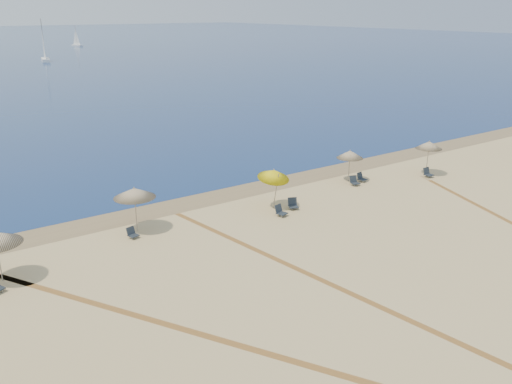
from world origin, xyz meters
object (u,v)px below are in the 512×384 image
Objects in this scene: chair_7 at (428,173)px; sailboat_2 at (44,49)px; chair_2 at (132,233)px; chair_6 at (361,178)px; sailboat_0 at (76,40)px; chair_4 at (293,204)px; umbrella_3 at (274,174)px; chair_5 at (354,181)px; umbrella_4 at (350,154)px; umbrella_5 at (429,145)px; chair_3 at (280,211)px; umbrella_2 at (134,193)px.

chair_7 is 0.07× the size of sailboat_2.
chair_2 is 0.94× the size of chair_6.
sailboat_0 is (28.93, 159.34, 1.76)m from chair_6.
sailboat_2 is at bearing 107.16° from chair_4.
umbrella_3 is 7.70m from chair_5.
umbrella_5 reaches higher than umbrella_4.
sailboat_2 is (23.52, 109.30, 2.67)m from chair_2.
umbrella_4 is 2.79× the size of chair_4.
umbrella_3 is 2.38m from chair_3.
umbrella_4 is at bearing -0.52° from umbrella_2.
chair_7 is (22.49, -2.04, 0.04)m from chair_2.
umbrella_4 is 2.98× the size of chair_3.
chair_4 is at bearing 5.35° from chair_3.
sailboat_0 is 55.09m from sailboat_2.
umbrella_2 reaches higher than chair_5.
chair_3 is at bearing -162.08° from umbrella_4.
umbrella_4 is 2.00m from chair_5.
sailboat_2 reaches higher than chair_7.
chair_5 is at bearing 2.97° from umbrella_3.
umbrella_4 is at bearing 9.86° from umbrella_3.
umbrella_3 reaches higher than chair_7.
chair_2 is at bearing -127.83° from umbrella_2.
umbrella_4 is 7.45m from chair_4.
umbrella_4 reaches higher than chair_2.
chair_4 is 0.12× the size of sailboat_0.
sailboat_0 reaches higher than umbrella_5.
chair_5 is (-0.39, -0.98, -1.70)m from umbrella_4.
umbrella_2 is at bearing 179.48° from umbrella_4.
umbrella_4 is 0.24× the size of sailboat_2.
chair_3 is at bearing -109.71° from umbrella_3.
chair_6 is 0.11× the size of sailboat_0.
umbrella_2 is at bearing 173.92° from umbrella_5.
umbrella_5 is 0.39× the size of sailboat_0.
chair_2 is 8.89m from chair_3.
chair_2 is at bearing -164.54° from chair_4.
chair_3 is at bearing -121.03° from sailboat_0.
umbrella_5 is 6.75m from chair_5.
chair_7 is at bearing -131.57° from umbrella_5.
sailboat_2 reaches higher than chair_5.
umbrella_4 is 0.35× the size of sailboat_0.
umbrella_2 reaches higher than chair_3.
umbrella_5 is at bearing -20.56° from umbrella_4.
chair_3 is at bearing -86.51° from sailboat_2.
sailboat_2 reaches higher than chair_3.
umbrella_4 is at bearing 125.31° from chair_6.
sailboat_2 is at bearing 89.68° from umbrella_5.
umbrella_2 is 165.06m from sailboat_0.
umbrella_4 is at bearing 157.04° from chair_7.
sailboat_2 is (13.48, 110.82, 2.63)m from chair_4.
chair_4 is 164.97m from sailboat_0.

